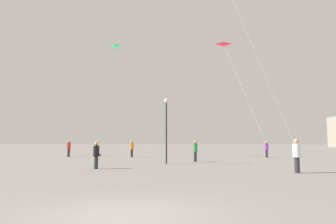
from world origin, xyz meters
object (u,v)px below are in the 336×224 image
at_px(person_in_white, 297,154).
at_px(person_in_orange, 132,148).
at_px(person_in_yellow, 96,148).
at_px(person_in_green, 195,150).
at_px(person_in_black, 96,154).
at_px(person_in_red, 69,148).
at_px(kite_crimson_delta, 224,45).
at_px(kite_emerald_diamond, 115,46).
at_px(person_in_purple, 266,148).
at_px(handbag_beside_flyer, 100,155).
at_px(lamppost_east, 166,120).

height_order(person_in_white, person_in_orange, person_in_white).
height_order(person_in_yellow, person_in_white, person_in_white).
relative_size(person_in_green, person_in_white, 0.96).
bearing_deg(person_in_black, person_in_red, -6.34).
relative_size(person_in_green, kite_crimson_delta, 0.13).
bearing_deg(kite_crimson_delta, person_in_black, -115.99).
xyz_separation_m(person_in_yellow, kite_emerald_diamond, (2.01, -0.27, 11.81)).
distance_m(person_in_orange, kite_emerald_diamond, 12.15).
relative_size(person_in_yellow, person_in_green, 0.96).
distance_m(person_in_red, kite_emerald_diamond, 12.69).
bearing_deg(kite_emerald_diamond, kite_crimson_delta, 25.60).
bearing_deg(person_in_orange, kite_crimson_delta, -156.58).
bearing_deg(person_in_orange, person_in_black, 77.16).
xyz_separation_m(person_in_purple, handbag_beside_flyer, (-18.30, 2.05, -0.81)).
height_order(person_in_purple, lamppost_east, lamppost_east).
bearing_deg(person_in_yellow, person_in_green, -118.38).
distance_m(person_in_green, person_in_orange, 9.42).
relative_size(person_in_green, person_in_purple, 1.03).
xyz_separation_m(person_in_yellow, kite_crimson_delta, (15.47, 6.18, 13.73)).
bearing_deg(handbag_beside_flyer, person_in_purple, -6.40).
xyz_separation_m(person_in_black, lamppost_east, (4.09, 4.20, 2.40)).
bearing_deg(person_in_orange, person_in_red, -14.72).
bearing_deg(person_in_green, kite_crimson_delta, 174.91).
xyz_separation_m(person_in_green, person_in_red, (-13.46, 6.88, 0.02)).
distance_m(kite_emerald_diamond, handbag_beside_flyer, 12.73).
bearing_deg(person_in_red, person_in_purple, -67.31).
bearing_deg(person_in_green, person_in_purple, 143.77).
height_order(person_in_white, person_in_purple, person_in_white).
bearing_deg(person_in_red, kite_crimson_delta, -42.90).
bearing_deg(person_in_red, person_in_green, -94.67).
xyz_separation_m(person_in_red, kite_crimson_delta, (17.91, 8.23, 13.67)).
distance_m(person_in_purple, lamppost_east, 14.08).
xyz_separation_m(person_in_black, handbag_beside_flyer, (-4.35, 16.01, -0.80)).
bearing_deg(person_in_yellow, kite_emerald_diamond, -86.94).
height_order(person_in_green, handbag_beside_flyer, person_in_green).
bearing_deg(person_in_green, person_in_yellow, -117.73).
bearing_deg(lamppost_east, kite_emerald_diamond, 120.66).
height_order(lamppost_east, handbag_beside_flyer, lamppost_east).
height_order(person_in_black, kite_crimson_delta, kite_crimson_delta).
bearing_deg(person_in_yellow, handbag_beside_flyer, -63.40).
distance_m(person_in_red, lamppost_east, 14.99).
height_order(person_in_yellow, person_in_orange, person_in_orange).
relative_size(person_in_white, person_in_orange, 1.02).
xyz_separation_m(person_in_green, person_in_orange, (-6.55, 6.77, 0.03)).
distance_m(person_in_yellow, person_in_purple, 18.75).
relative_size(person_in_yellow, person_in_white, 0.92).
height_order(person_in_white, kite_emerald_diamond, kite_emerald_diamond).
relative_size(person_in_red, lamppost_east, 0.37).
xyz_separation_m(person_in_purple, kite_emerald_diamond, (-16.64, 1.68, 11.80)).
xyz_separation_m(person_in_black, kite_crimson_delta, (10.77, 22.09, 13.74)).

